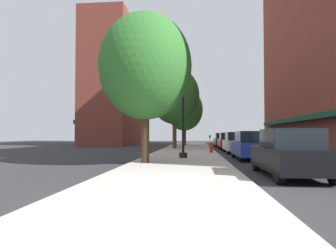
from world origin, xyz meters
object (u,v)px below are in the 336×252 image
(tree_far, at_px, (184,110))
(fire_hydrant, at_px, (211,147))
(lamppost, at_px, (183,105))
(car_blue, at_px, (251,146))
(car_red, at_px, (228,141))
(car_black, at_px, (289,153))
(tree_near, at_px, (145,67))
(parking_meter_near, at_px, (210,141))
(car_white, at_px, (236,143))
(tree_mid, at_px, (174,96))
(car_green, at_px, (222,140))

(tree_far, bearing_deg, fire_hydrant, -80.09)
(lamppost, distance_m, car_blue, 4.63)
(lamppost, bearing_deg, fire_hydrant, 69.23)
(car_red, bearing_deg, lamppost, -107.71)
(car_black, bearing_deg, tree_near, 147.37)
(parking_meter_near, xyz_separation_m, car_blue, (1.95, -8.26, -0.14))
(tree_far, distance_m, car_white, 14.39)
(tree_far, relative_size, car_black, 1.66)
(lamppost, relative_size, fire_hydrant, 7.47)
(lamppost, height_order, car_red, lamppost)
(lamppost, relative_size, car_white, 1.37)
(car_black, bearing_deg, tree_mid, 104.10)
(tree_far, relative_size, car_white, 1.66)
(car_red, bearing_deg, parking_meter_near, -118.83)
(fire_hydrant, xyz_separation_m, car_blue, (2.04, -4.58, 0.29))
(car_blue, height_order, car_red, same)
(car_green, bearing_deg, car_red, -91.02)
(car_blue, height_order, car_green, same)
(car_blue, bearing_deg, fire_hydrant, 115.22)
(tree_near, distance_m, tree_far, 22.70)
(fire_hydrant, distance_m, car_green, 13.71)
(tree_mid, height_order, car_green, tree_mid)
(lamppost, bearing_deg, tree_mid, 96.43)
(lamppost, bearing_deg, car_black, -58.87)
(parking_meter_near, distance_m, tree_mid, 6.46)
(fire_hydrant, bearing_deg, tree_mid, 114.83)
(fire_hydrant, relative_size, tree_far, 0.11)
(car_black, height_order, car_blue, same)
(tree_far, bearing_deg, car_black, -80.03)
(tree_mid, bearing_deg, car_green, 50.99)
(lamppost, distance_m, fire_hydrant, 5.98)
(tree_near, bearing_deg, parking_meter_near, 72.76)
(car_blue, bearing_deg, tree_mid, 115.71)
(car_red, bearing_deg, tree_mid, -177.86)
(fire_hydrant, distance_m, parking_meter_near, 3.71)
(lamppost, height_order, fire_hydrant, lamppost)
(tree_far, bearing_deg, tree_near, -92.65)
(tree_near, relative_size, tree_mid, 0.89)
(car_blue, relative_size, car_green, 1.00)
(tree_far, bearing_deg, car_red, -57.95)
(fire_hydrant, relative_size, car_white, 0.18)
(lamppost, relative_size, tree_mid, 0.73)
(tree_near, height_order, car_red, tree_near)
(tree_far, xyz_separation_m, car_blue, (4.58, -19.09, -3.80))
(car_black, xyz_separation_m, car_blue, (0.00, 6.94, 0.00))
(tree_far, relative_size, car_green, 1.66)
(lamppost, distance_m, car_red, 13.04)
(tree_far, distance_m, car_green, 6.02)
(lamppost, bearing_deg, parking_meter_near, 77.11)
(car_green, bearing_deg, parking_meter_near, -102.20)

